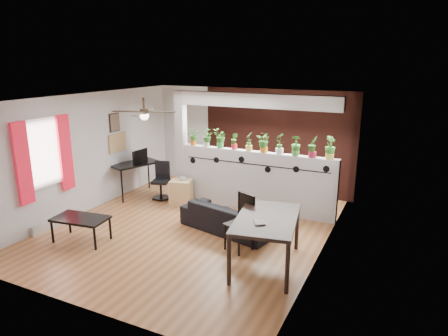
# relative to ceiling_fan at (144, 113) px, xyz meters

# --- Properties ---
(room_shell) EXTENTS (6.30, 7.10, 2.90)m
(room_shell) POSITION_rel_ceiling_fan_xyz_m (0.80, 0.30, -1.01)
(room_shell) COLOR brown
(room_shell) RESTS_ON ground
(partition_wall) EXTENTS (3.60, 0.18, 1.35)m
(partition_wall) POSITION_rel_ceiling_fan_xyz_m (1.60, 1.80, -1.64)
(partition_wall) COLOR #BCBCC1
(partition_wall) RESTS_ON ground
(ceiling_header) EXTENTS (3.60, 0.18, 0.30)m
(ceiling_header) POSITION_rel_ceiling_fan_xyz_m (1.60, 1.80, 0.14)
(ceiling_header) COLOR white
(ceiling_header) RESTS_ON room_shell
(pier_column) EXTENTS (0.22, 0.20, 2.60)m
(pier_column) POSITION_rel_ceiling_fan_xyz_m (-0.31, 1.80, -1.01)
(pier_column) COLOR #BCBCC1
(pier_column) RESTS_ON ground
(brick_panel) EXTENTS (3.90, 0.05, 2.60)m
(brick_panel) POSITION_rel_ceiling_fan_xyz_m (1.60, 3.27, -1.01)
(brick_panel) COLOR maroon
(brick_panel) RESTS_ON ground
(vine_decal) EXTENTS (3.31, 0.01, 0.30)m
(vine_decal) POSITION_rel_ceiling_fan_xyz_m (1.60, 1.70, -1.23)
(vine_decal) COLOR black
(vine_decal) RESTS_ON partition_wall
(window_assembly) EXTENTS (0.09, 1.30, 1.55)m
(window_assembly) POSITION_rel_ceiling_fan_xyz_m (-1.76, -0.90, -0.81)
(window_assembly) COLOR white
(window_assembly) RESTS_ON room_shell
(baseboard_heater) EXTENTS (0.08, 1.00, 0.18)m
(baseboard_heater) POSITION_rel_ceiling_fan_xyz_m (-1.74, -0.90, -2.22)
(baseboard_heater) COLOR beige
(baseboard_heater) RESTS_ON ground
(corkboard) EXTENTS (0.03, 0.60, 0.45)m
(corkboard) POSITION_rel_ceiling_fan_xyz_m (-1.78, 1.25, -0.96)
(corkboard) COLOR #A4804F
(corkboard) RESTS_ON room_shell
(framed_art) EXTENTS (0.03, 0.34, 0.44)m
(framed_art) POSITION_rel_ceiling_fan_xyz_m (-1.78, 1.20, -0.46)
(framed_art) COLOR #8C7259
(framed_art) RESTS_ON room_shell
(ceiling_fan) EXTENTS (1.19, 1.19, 0.43)m
(ceiling_fan) POSITION_rel_ceiling_fan_xyz_m (0.00, 0.00, 0.00)
(ceiling_fan) COLOR black
(ceiling_fan) RESTS_ON room_shell
(potted_plant_0) EXTENTS (0.25, 0.23, 0.39)m
(potted_plant_0) POSITION_rel_ceiling_fan_xyz_m (0.02, 1.80, -0.76)
(potted_plant_0) COLOR #CC5B18
(potted_plant_0) RESTS_ON partition_wall
(potted_plant_1) EXTENTS (0.25, 0.23, 0.40)m
(potted_plant_1) POSITION_rel_ceiling_fan_xyz_m (0.37, 1.80, -0.75)
(potted_plant_1) COLOR silver
(potted_plant_1) RESTS_ON partition_wall
(potted_plant_2) EXTENTS (0.27, 0.28, 0.43)m
(potted_plant_2) POSITION_rel_ceiling_fan_xyz_m (0.72, 1.80, -0.74)
(potted_plant_2) COLOR green
(potted_plant_2) RESTS_ON partition_wall
(potted_plant_3) EXTENTS (0.20, 0.17, 0.38)m
(potted_plant_3) POSITION_rel_ceiling_fan_xyz_m (1.07, 1.80, -0.76)
(potted_plant_3) COLOR red
(potted_plant_3) RESTS_ON partition_wall
(potted_plant_4) EXTENTS (0.20, 0.23, 0.41)m
(potted_plant_4) POSITION_rel_ceiling_fan_xyz_m (1.42, 1.80, -0.75)
(potted_plant_4) COLOR #ECCF53
(potted_plant_4) RESTS_ON partition_wall
(potted_plant_5) EXTENTS (0.25, 0.21, 0.45)m
(potted_plant_5) POSITION_rel_ceiling_fan_xyz_m (1.78, 1.80, -0.73)
(potted_plant_5) COLOR #C57517
(potted_plant_5) RESTS_ON partition_wall
(potted_plant_6) EXTENTS (0.27, 0.29, 0.46)m
(potted_plant_6) POSITION_rel_ceiling_fan_xyz_m (2.13, 1.80, -0.72)
(potted_plant_6) COLOR silver
(potted_plant_6) RESTS_ON partition_wall
(potted_plant_7) EXTENTS (0.25, 0.22, 0.43)m
(potted_plant_7) POSITION_rel_ceiling_fan_xyz_m (2.48, 1.80, -0.74)
(potted_plant_7) COLOR #479134
(potted_plant_7) RESTS_ON partition_wall
(potted_plant_8) EXTENTS (0.29, 0.30, 0.45)m
(potted_plant_8) POSITION_rel_ceiling_fan_xyz_m (2.83, 1.80, -0.73)
(potted_plant_8) COLOR #AC1B3B
(potted_plant_8) RESTS_ON partition_wall
(potted_plant_9) EXTENTS (0.29, 0.31, 0.47)m
(potted_plant_9) POSITION_rel_ceiling_fan_xyz_m (3.18, 1.80, -0.72)
(potted_plant_9) COLOR #E1C84F
(potted_plant_9) RESTS_ON partition_wall
(sofa) EXTENTS (1.94, 1.11, 0.53)m
(sofa) POSITION_rel_ceiling_fan_xyz_m (1.52, 0.50, -2.05)
(sofa) COLOR black
(sofa) RESTS_ON ground
(cube_shelf) EXTENTS (0.57, 0.53, 0.59)m
(cube_shelf) POSITION_rel_ceiling_fan_xyz_m (-0.09, 1.38, -2.02)
(cube_shelf) COLOR tan
(cube_shelf) RESTS_ON ground
(cup) EXTENTS (0.16, 0.16, 0.10)m
(cup) POSITION_rel_ceiling_fan_xyz_m (-0.04, 1.38, -1.68)
(cup) COLOR gray
(cup) RESTS_ON cube_shelf
(computer_desk) EXTENTS (0.98, 1.29, 0.84)m
(computer_desk) POSITION_rel_ceiling_fan_xyz_m (-1.45, 1.46, -1.56)
(computer_desk) COLOR black
(computer_desk) RESTS_ON ground
(monitor) EXTENTS (0.30, 0.07, 0.17)m
(monitor) POSITION_rel_ceiling_fan_xyz_m (-1.45, 1.61, -1.40)
(monitor) COLOR black
(monitor) RESTS_ON computer_desk
(office_chair) EXTENTS (0.47, 0.47, 0.90)m
(office_chair) POSITION_rel_ceiling_fan_xyz_m (-0.73, 1.51, -1.92)
(office_chair) COLOR black
(office_chair) RESTS_ON ground
(dining_table) EXTENTS (1.20, 1.70, 0.85)m
(dining_table) POSITION_rel_ceiling_fan_xyz_m (2.68, -0.51, -1.56)
(dining_table) COLOR black
(dining_table) RESTS_ON ground
(book) EXTENTS (0.26, 0.29, 0.02)m
(book) POSITION_rel_ceiling_fan_xyz_m (2.58, -0.81, -1.45)
(book) COLOR gray
(book) RESTS_ON dining_table
(folding_chair) EXTENTS (0.53, 0.53, 1.02)m
(folding_chair) POSITION_rel_ceiling_fan_xyz_m (2.09, -0.10, -1.71)
(folding_chair) COLOR black
(folding_chair) RESTS_ON ground
(coffee_table) EXTENTS (1.07, 0.68, 0.47)m
(coffee_table) POSITION_rel_ceiling_fan_xyz_m (-0.74, -1.12, -1.90)
(coffee_table) COLOR black
(coffee_table) RESTS_ON ground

